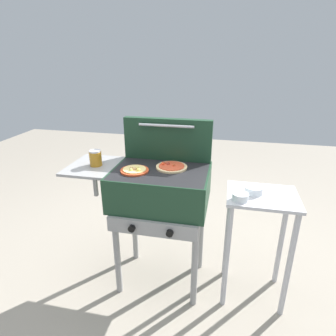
% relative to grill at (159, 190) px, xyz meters
% --- Properties ---
extents(ground_plane, '(8.00, 8.00, 0.00)m').
position_rel_grill_xyz_m(ground_plane, '(0.01, 0.00, -0.76)').
color(ground_plane, gray).
extents(grill, '(0.96, 0.53, 0.90)m').
position_rel_grill_xyz_m(grill, '(0.00, 0.00, 0.00)').
color(grill, '#193823').
rests_on(grill, ground_plane).
extents(grill_lid_open, '(0.63, 0.08, 0.30)m').
position_rel_grill_xyz_m(grill_lid_open, '(0.01, 0.22, 0.30)').
color(grill_lid_open, '#193823').
rests_on(grill_lid_open, grill).
extents(pizza_cheese, '(0.19, 0.19, 0.04)m').
position_rel_grill_xyz_m(pizza_cheese, '(-0.15, -0.05, 0.15)').
color(pizza_cheese, '#C64723').
rests_on(pizza_cheese, grill).
extents(pizza_pepperoni, '(0.21, 0.21, 0.03)m').
position_rel_grill_xyz_m(pizza_pepperoni, '(0.07, 0.06, 0.15)').
color(pizza_pepperoni, beige).
rests_on(pizza_pepperoni, grill).
extents(sauce_jar, '(0.08, 0.08, 0.11)m').
position_rel_grill_xyz_m(sauce_jar, '(-0.44, -0.00, 0.20)').
color(sauce_jar, '#B77A1E').
rests_on(sauce_jar, grill).
extents(prep_table, '(0.44, 0.36, 0.79)m').
position_rel_grill_xyz_m(prep_table, '(0.67, 0.00, -0.20)').
color(prep_table, '#B2B2B7').
rests_on(prep_table, ground_plane).
extents(topping_bowl_near, '(0.11, 0.11, 0.04)m').
position_rel_grill_xyz_m(topping_bowl_near, '(0.62, 0.01, 0.06)').
color(topping_bowl_near, silver).
rests_on(topping_bowl_near, prep_table).
extents(topping_bowl_far, '(0.10, 0.10, 0.04)m').
position_rel_grill_xyz_m(topping_bowl_far, '(0.53, -0.10, 0.06)').
color(topping_bowl_far, silver).
rests_on(topping_bowl_far, prep_table).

